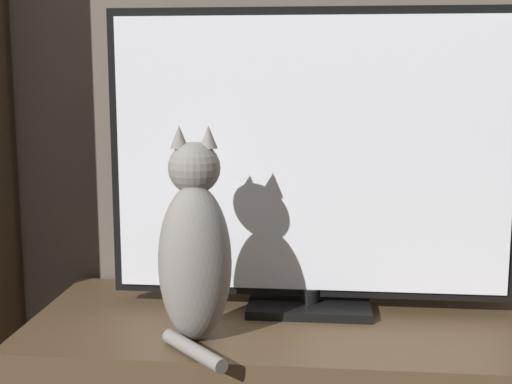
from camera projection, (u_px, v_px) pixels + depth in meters
tv at (311, 163)px, 1.55m from camera, size 0.89×0.16×0.67m
cat at (195, 250)px, 1.40m from camera, size 0.17×0.26×0.43m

